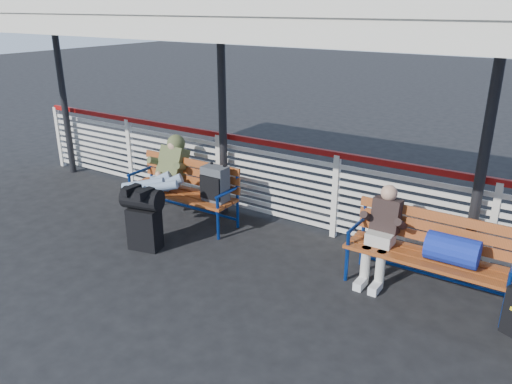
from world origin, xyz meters
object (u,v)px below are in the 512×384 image
Objects in this scene: luggage_stack at (144,216)px; bench_left at (196,184)px; bench_right at (440,248)px; companion_person at (381,233)px; traveler_man at (160,179)px.

bench_left reaches higher than luggage_stack.
companion_person is at bearing -178.86° from bench_right.
luggage_stack is at bearing -161.83° from companion_person.
traveler_man is 1.43× the size of companion_person.
traveler_man is (-3.89, -0.27, 0.13)m from bench_right.
companion_person is at bearing 4.76° from luggage_stack.
traveler_man is at bearing -175.37° from companion_person.
bench_left is 1.00× the size of bench_right.
bench_right is at bearing -1.06° from bench_left.
bench_right is at bearing 1.73° from luggage_stack.
bench_right is (3.55, 0.96, 0.12)m from luggage_stack.
bench_left is 0.53m from traveler_man.
traveler_man is 3.25m from companion_person.
bench_left reaches higher than bench_right.
companion_person is (3.23, 0.26, -0.12)m from traveler_man.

